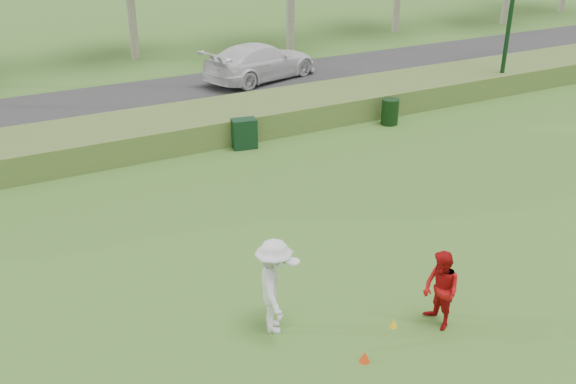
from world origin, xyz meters
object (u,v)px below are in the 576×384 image
cone_orange (365,357)px  car_right (261,62)px  utility_cabinet (244,134)px  cone_yellow (394,323)px  player_red (441,290)px  player_white (274,286)px  trash_bin (390,112)px

cone_orange → car_right: car_right is taller
utility_cabinet → car_right: size_ratio=0.18×
car_right → utility_cabinet: bearing=133.9°
cone_yellow → player_red: bearing=-23.6°
player_white → trash_bin: player_white is taller
trash_bin → utility_cabinet: bearing=177.0°
cone_orange → trash_bin: trash_bin is taller
cone_orange → cone_yellow: bearing=28.6°
player_white → utility_cabinet: player_white is taller
player_white → player_red: size_ratio=1.20×
cone_orange → trash_bin: 13.53m
cone_yellow → utility_cabinet: 10.47m
cone_yellow → car_right: (5.68, 17.77, 0.78)m
car_right → trash_bin: bearing=174.9°
player_white → trash_bin: size_ratio=2.06×
player_white → cone_orange: bearing=-127.3°
cone_orange → cone_yellow: size_ratio=1.16×
cone_orange → trash_bin: (8.34, 10.65, 0.37)m
player_red → cone_orange: size_ratio=7.40×
player_white → cone_yellow: size_ratio=10.37×
player_white → utility_cabinet: 9.97m
trash_bin → player_white: bearing=-136.1°
player_white → player_red: bearing=-94.4°
trash_bin → cone_orange: bearing=-128.1°
player_red → trash_bin: bearing=152.1°
cone_yellow → trash_bin: (7.25, 10.05, 0.38)m
utility_cabinet → player_red: bearing=-83.3°
player_white → utility_cabinet: (3.59, 9.29, -0.48)m
player_white → cone_yellow: (2.10, -1.06, -0.89)m
player_white → cone_orange: (1.00, -1.66, -0.87)m
cone_orange → cone_yellow: 1.25m
player_red → cone_orange: (-1.91, -0.24, -0.71)m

